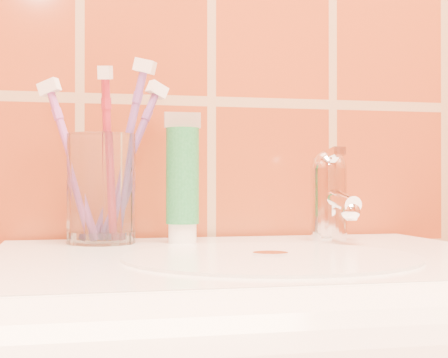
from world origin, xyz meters
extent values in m
cube|color=white|center=(0.00, 0.96, 0.77)|extent=(0.56, 0.46, 0.16)
cylinder|color=silver|center=(0.00, 0.91, 0.85)|extent=(0.30, 0.30, 0.00)
cylinder|color=white|center=(0.00, 0.91, 0.85)|extent=(0.04, 0.04, 0.00)
cylinder|color=white|center=(-0.16, 1.12, 0.92)|extent=(0.11, 0.11, 0.14)
cylinder|color=white|center=(-0.06, 1.10, 0.86)|extent=(0.04, 0.04, 0.02)
cylinder|color=#1B7338|center=(-0.06, 1.10, 0.93)|extent=(0.04, 0.04, 0.12)
cube|color=beige|center=(-0.06, 1.10, 1.01)|extent=(0.05, 0.01, 0.02)
cylinder|color=white|center=(0.14, 1.09, 0.90)|extent=(0.05, 0.05, 0.09)
sphere|color=white|center=(0.14, 1.09, 0.94)|extent=(0.05, 0.05, 0.05)
cylinder|color=white|center=(0.14, 1.06, 0.91)|extent=(0.02, 0.09, 0.03)
cube|color=white|center=(0.14, 1.08, 0.96)|extent=(0.02, 0.06, 0.01)
camera|label=1|loc=(-0.20, 0.25, 0.93)|focal=55.00mm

